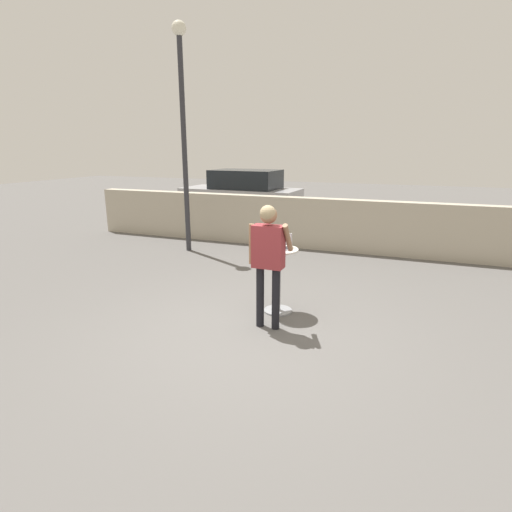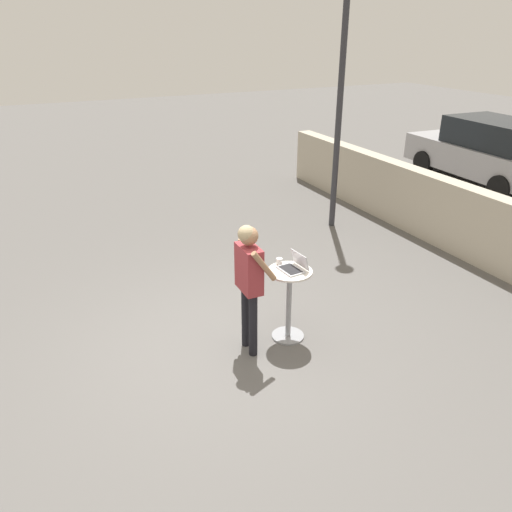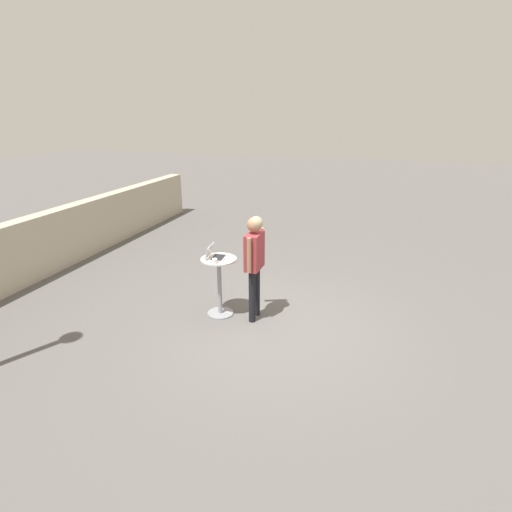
# 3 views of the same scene
# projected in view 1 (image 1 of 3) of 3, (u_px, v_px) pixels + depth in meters

# --- Properties ---
(ground_plane) EXTENTS (50.00, 50.00, 0.00)m
(ground_plane) POSITION_uv_depth(u_px,v_px,m) (246.00, 335.00, 5.40)
(ground_plane) COLOR #5B5956
(pavement_kerb) EXTENTS (13.17, 0.35, 1.27)m
(pavement_kerb) POSITION_uv_depth(u_px,v_px,m) (325.00, 224.00, 9.86)
(pavement_kerb) COLOR #B2A893
(pavement_kerb) RESTS_ON ground_plane
(cafe_table) EXTENTS (0.58, 0.58, 1.00)m
(cafe_table) POSITION_uv_depth(u_px,v_px,m) (279.00, 274.00, 6.05)
(cafe_table) COLOR gray
(cafe_table) RESTS_ON ground_plane
(laptop) EXTENTS (0.36, 0.32, 0.22)m
(laptop) POSITION_uv_depth(u_px,v_px,m) (280.00, 245.00, 5.98)
(laptop) COLOR #B7BABF
(laptop) RESTS_ON cafe_table
(coffee_mug) EXTENTS (0.11, 0.08, 0.08)m
(coffee_mug) POSITION_uv_depth(u_px,v_px,m) (264.00, 245.00, 5.98)
(coffee_mug) COLOR white
(coffee_mug) RESTS_ON cafe_table
(standing_person) EXTENTS (0.57, 0.38, 1.74)m
(standing_person) POSITION_uv_depth(u_px,v_px,m) (268.00, 251.00, 5.37)
(standing_person) COLOR black
(standing_person) RESTS_ON ground_plane
(parked_car_near_street) EXTENTS (4.45, 2.08, 1.68)m
(parked_car_near_street) POSITION_uv_depth(u_px,v_px,m) (242.00, 193.00, 14.84)
(parked_car_near_street) COLOR #9E9EA3
(parked_car_near_street) RESTS_ON ground_plane
(street_lamp) EXTENTS (0.32, 0.32, 5.12)m
(street_lamp) POSITION_uv_depth(u_px,v_px,m) (183.00, 113.00, 9.06)
(street_lamp) COLOR #2D2D33
(street_lamp) RESTS_ON ground_plane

